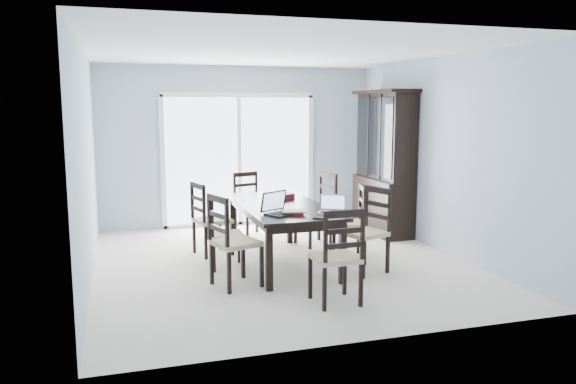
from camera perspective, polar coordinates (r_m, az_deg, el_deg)
name	(u,v)px	position (r m, az deg, el deg)	size (l,w,h in m)	color
floor	(281,263)	(7.12, -0.71, -7.22)	(5.00, 5.00, 0.00)	silver
ceiling	(281,51)	(6.88, -0.75, 14.09)	(5.00, 5.00, 0.00)	white
back_wall	(239,147)	(9.30, -5.02, 4.62)	(4.50, 0.02, 2.60)	#A9B8C9
wall_left	(86,166)	(6.62, -19.80, 2.53)	(0.02, 5.00, 2.60)	#A9B8C9
wall_right	(442,156)	(7.81, 15.38, 3.58)	(0.02, 5.00, 2.60)	#A9B8C9
balcony	(229,216)	(10.45, -6.05, -2.42)	(4.50, 2.00, 0.10)	gray
railing	(219,177)	(11.33, -7.05, 1.49)	(4.50, 0.06, 1.10)	#99999E
dining_table	(281,210)	(6.97, -0.72, -1.89)	(1.00, 2.20, 0.75)	black
china_hutch	(384,164)	(8.80, 9.74, 2.81)	(0.50, 1.38, 2.20)	black
sliding_door	(239,160)	(9.30, -4.97, 3.30)	(2.52, 0.05, 2.18)	silver
chair_left_near	(228,231)	(6.07, -6.15, -3.96)	(0.57, 0.56, 1.18)	black
chair_left_mid	(219,225)	(6.83, -7.00, -3.34)	(0.41, 0.40, 1.01)	black
chair_left_far	(206,211)	(7.44, -8.35, -1.92)	(0.53, 0.52, 1.12)	black
chair_right_near	(371,220)	(6.73, 8.40, -2.88)	(0.56, 0.56, 1.16)	black
chair_right_mid	(354,213)	(7.32, 6.70, -2.17)	(0.52, 0.51, 1.10)	black
chair_right_far	(321,201)	(7.99, 3.36, -0.89)	(0.54, 0.53, 1.18)	black
chair_end_near	(339,247)	(5.51, 5.25, -5.55)	(0.44, 0.45, 1.13)	black
chair_end_far	(249,197)	(8.56, -4.00, -0.51)	(0.52, 0.53, 1.11)	black
laptop_dark	(283,209)	(6.29, -0.50, -1.75)	(0.45, 0.41, 0.26)	black
laptop_silver	(332,209)	(6.37, 4.45, -1.75)	(0.37, 0.33, 0.21)	silver
book_stack	(293,212)	(6.31, 0.52, -2.08)	(0.30, 0.25, 0.04)	maroon
cell_phone	(318,218)	(6.06, 3.11, -2.69)	(0.12, 0.05, 0.01)	black
game_box	(283,197)	(7.32, -0.48, -0.48)	(0.28, 0.14, 0.07)	#52101A
hot_tub	(211,190)	(10.22, -7.86, 0.18)	(1.98, 1.82, 0.91)	brown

